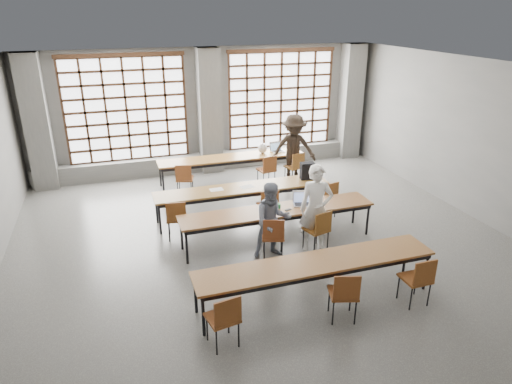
% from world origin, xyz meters
% --- Properties ---
extents(floor, '(11.00, 11.00, 0.00)m').
position_xyz_m(floor, '(0.00, 0.00, 0.00)').
color(floor, '#51514E').
rests_on(floor, ground).
extents(ceiling, '(11.00, 11.00, 0.00)m').
position_xyz_m(ceiling, '(0.00, 0.00, 3.50)').
color(ceiling, silver).
rests_on(ceiling, floor).
extents(wall_back, '(10.00, 0.00, 10.00)m').
position_xyz_m(wall_back, '(0.00, 5.50, 1.75)').
color(wall_back, '#5C5C59').
rests_on(wall_back, floor).
extents(wall_right, '(0.00, 11.00, 11.00)m').
position_xyz_m(wall_right, '(5.00, 0.00, 1.75)').
color(wall_right, '#5C5C59').
rests_on(wall_right, floor).
extents(column_left, '(0.60, 0.55, 3.50)m').
position_xyz_m(column_left, '(-4.50, 5.22, 1.75)').
color(column_left, '#5B5B58').
rests_on(column_left, floor).
extents(column_mid, '(0.60, 0.55, 3.50)m').
position_xyz_m(column_mid, '(0.00, 5.22, 1.75)').
color(column_mid, '#5B5B58').
rests_on(column_mid, floor).
extents(column_right, '(0.60, 0.55, 3.50)m').
position_xyz_m(column_right, '(4.50, 5.22, 1.75)').
color(column_right, '#5B5B58').
rests_on(column_right, floor).
extents(window_left, '(3.32, 0.12, 3.00)m').
position_xyz_m(window_left, '(-2.25, 5.42, 1.90)').
color(window_left, white).
rests_on(window_left, wall_back).
extents(window_right, '(3.32, 0.12, 3.00)m').
position_xyz_m(window_right, '(2.25, 5.42, 1.90)').
color(window_right, white).
rests_on(window_right, wall_back).
extents(sill_ledge, '(9.80, 0.35, 0.50)m').
position_xyz_m(sill_ledge, '(0.00, 5.30, 0.25)').
color(sill_ledge, '#5B5B58').
rests_on(sill_ledge, floor).
extents(desk_row_a, '(4.00, 0.70, 0.73)m').
position_xyz_m(desk_row_a, '(0.32, 4.05, 0.66)').
color(desk_row_a, brown).
rests_on(desk_row_a, floor).
extents(desk_row_b, '(4.00, 0.70, 0.73)m').
position_xyz_m(desk_row_b, '(-0.04, 1.79, 0.66)').
color(desk_row_b, brown).
rests_on(desk_row_b, floor).
extents(desk_row_c, '(4.00, 0.70, 0.73)m').
position_xyz_m(desk_row_c, '(0.28, 0.41, 0.66)').
color(desk_row_c, brown).
rests_on(desk_row_c, floor).
extents(desk_row_d, '(4.00, 0.70, 0.73)m').
position_xyz_m(desk_row_d, '(0.15, -1.69, 0.66)').
color(desk_row_d, brown).
rests_on(desk_row_d, floor).
extents(chair_back_left, '(0.52, 0.52, 0.88)m').
position_xyz_m(chair_back_left, '(-1.10, 3.42, 0.54)').
color(chair_back_left, brown).
rests_on(chair_back_left, floor).
extents(chair_back_mid, '(0.48, 0.48, 0.88)m').
position_xyz_m(chair_back_mid, '(1.13, 3.42, 0.54)').
color(chair_back_mid, brown).
rests_on(chair_back_mid, floor).
extents(chair_back_right, '(0.51, 0.51, 0.88)m').
position_xyz_m(chair_back_right, '(1.94, 3.42, 0.54)').
color(chair_back_right, brown).
rests_on(chair_back_right, floor).
extents(chair_mid_left, '(0.48, 0.48, 0.88)m').
position_xyz_m(chair_mid_left, '(-1.65, 1.16, 0.54)').
color(chair_mid_left, maroon).
rests_on(chair_mid_left, floor).
extents(chair_mid_centre, '(0.46, 0.46, 0.88)m').
position_xyz_m(chair_mid_centre, '(0.35, 1.16, 0.54)').
color(chair_mid_centre, brown).
rests_on(chair_mid_centre, floor).
extents(chair_mid_right, '(0.50, 0.50, 0.88)m').
position_xyz_m(chair_mid_right, '(1.77, 1.16, 0.54)').
color(chair_mid_right, brown).
rests_on(chair_mid_right, floor).
extents(chair_front_left, '(0.53, 0.53, 0.88)m').
position_xyz_m(chair_front_left, '(-0.04, -0.21, 0.54)').
color(chair_front_left, maroon).
rests_on(chair_front_left, floor).
extents(chair_front_right, '(0.51, 0.52, 0.88)m').
position_xyz_m(chair_front_right, '(0.90, -0.21, 0.54)').
color(chair_front_right, brown).
rests_on(chair_front_right, floor).
extents(chair_near_left, '(0.49, 0.49, 0.88)m').
position_xyz_m(chair_near_left, '(-1.54, -2.31, 0.54)').
color(chair_near_left, brown).
rests_on(chair_near_left, floor).
extents(chair_near_mid, '(0.52, 0.52, 0.88)m').
position_xyz_m(chair_near_mid, '(0.33, -2.31, 0.54)').
color(chair_near_mid, brown).
rests_on(chair_near_mid, floor).
extents(chair_near_right, '(0.42, 0.43, 0.88)m').
position_xyz_m(chair_near_right, '(1.65, -2.31, 0.54)').
color(chair_near_right, brown).
rests_on(chair_near_right, floor).
extents(student_male, '(0.75, 0.61, 1.76)m').
position_xyz_m(student_male, '(0.88, -0.09, 0.88)').
color(student_male, white).
rests_on(student_male, floor).
extents(student_female, '(0.77, 0.62, 1.51)m').
position_xyz_m(student_female, '(-0.02, -0.09, 0.75)').
color(student_female, '#172246').
rests_on(student_female, floor).
extents(student_back, '(1.32, 0.91, 1.88)m').
position_xyz_m(student_back, '(1.92, 3.55, 0.94)').
color(student_back, black).
rests_on(student_back, floor).
extents(laptop_front, '(0.43, 0.39, 0.26)m').
position_xyz_m(laptop_front, '(0.85, 0.52, 0.79)').
color(laptop_front, '#A9A9AE').
rests_on(laptop_front, desk_row_c).
extents(laptop_back, '(0.40, 0.35, 0.26)m').
position_xyz_m(laptop_back, '(1.66, 4.16, 0.79)').
color(laptop_back, '#B5B5BA').
rests_on(laptop_back, desk_row_a).
extents(mouse, '(0.11, 0.08, 0.04)m').
position_xyz_m(mouse, '(1.23, 0.39, 0.75)').
color(mouse, silver).
rests_on(mouse, desk_row_c).
extents(green_box, '(0.26, 0.15, 0.09)m').
position_xyz_m(green_box, '(0.23, 0.49, 0.78)').
color(green_box, '#2C8740').
rests_on(green_box, desk_row_c).
extents(phone, '(0.14, 0.10, 0.01)m').
position_xyz_m(phone, '(0.46, 0.31, 0.74)').
color(phone, black).
rests_on(phone, desk_row_c).
extents(paper_sheet_a, '(0.30, 0.22, 0.00)m').
position_xyz_m(paper_sheet_a, '(-0.64, 1.84, 0.73)').
color(paper_sheet_a, silver).
rests_on(paper_sheet_a, desk_row_b).
extents(paper_sheet_c, '(0.33, 0.26, 0.00)m').
position_xyz_m(paper_sheet_c, '(0.06, 1.79, 0.73)').
color(paper_sheet_c, silver).
rests_on(paper_sheet_c, desk_row_b).
extents(backpack, '(0.34, 0.24, 0.40)m').
position_xyz_m(backpack, '(1.56, 1.84, 0.93)').
color(backpack, black).
rests_on(backpack, desk_row_b).
extents(plastic_bag, '(0.29, 0.25, 0.29)m').
position_xyz_m(plastic_bag, '(1.22, 4.10, 0.87)').
color(plastic_bag, silver).
rests_on(plastic_bag, desk_row_a).
extents(red_pouch, '(0.21, 0.10, 0.06)m').
position_xyz_m(red_pouch, '(-1.55, -2.24, 0.50)').
color(red_pouch, '#B12815').
rests_on(red_pouch, chair_near_left).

